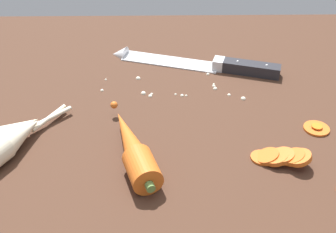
{
  "coord_description": "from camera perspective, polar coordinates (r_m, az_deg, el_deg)",
  "views": [
    {
      "loc": [
        -0.9,
        -56.6,
        40.04
      ],
      "look_at": [
        0.0,
        -2.0,
        1.5
      ],
      "focal_mm": 44.42,
      "sensor_mm": 36.0,
      "label": 1
    }
  ],
  "objects": [
    {
      "name": "parsnip_front",
      "position": [
        0.65,
        -20.53,
        -3.02
      ],
      "size": [
        10.32,
        16.15,
        4.0
      ],
      "color": "beige",
      "rests_on": "ground_plane"
    },
    {
      "name": "chefs_knife",
      "position": [
        0.85,
        3.05,
        7.47
      ],
      "size": [
        34.11,
        13.67,
        4.18
      ],
      "color": "silver",
      "rests_on": "ground_plane"
    },
    {
      "name": "ground_plane",
      "position": [
        0.71,
        -0.03,
        -1.39
      ],
      "size": [
        120.0,
        90.0,
        4.0
      ],
      "primitive_type": "cube",
      "color": "#42281C"
    },
    {
      "name": "parsnip_mid_left",
      "position": [
        0.67,
        -21.43,
        -2.4
      ],
      "size": [
        13.73,
        14.21,
        4.0
      ],
      "color": "beige",
      "rests_on": "ground_plane"
    },
    {
      "name": "whole_carrot",
      "position": [
        0.6,
        -4.85,
        -4.28
      ],
      "size": [
        9.21,
        20.28,
        4.2
      ],
      "color": "#D6601E",
      "rests_on": "ground_plane"
    },
    {
      "name": "carrot_slice_stray_mid",
      "position": [
        0.7,
        19.73,
        -1.44
      ],
      "size": [
        4.09,
        4.09,
        0.7
      ],
      "color": "#D6601E",
      "rests_on": "ground_plane"
    },
    {
      "name": "mince_crumbs",
      "position": [
        0.76,
        1.48,
        3.89
      ],
      "size": [
        26.2,
        9.68,
        0.89
      ],
      "color": "silver",
      "rests_on": "ground_plane"
    },
    {
      "name": "carrot_slice_stack",
      "position": [
        0.62,
        15.15,
        -5.37
      ],
      "size": [
        8.23,
        5.08,
        3.2
      ],
      "color": "#D6601E",
      "rests_on": "ground_plane"
    }
  ]
}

